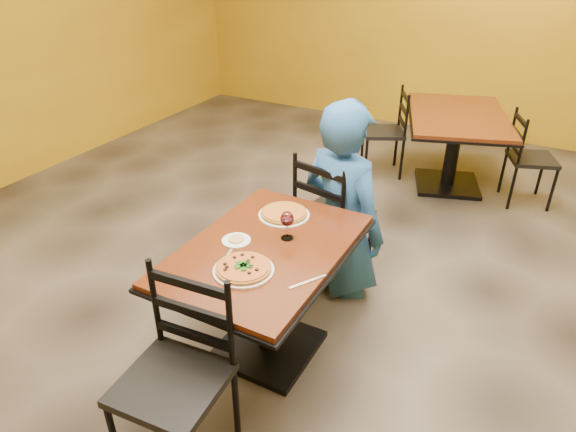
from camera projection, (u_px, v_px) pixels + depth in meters
The scene contains 18 objects.
floor at pixel (304, 303), 3.50m from camera, with size 7.00×8.00×0.01m, color black.
wall_back at pixel (462, 6), 5.84m from camera, with size 7.00×0.01×3.00m, color #B89014.
table_main at pixel (266, 275), 2.85m from camera, with size 0.83×1.23×0.75m.
table_second at pixel (455, 133), 4.85m from camera, with size 1.28×1.56×0.75m.
chair_main_near at pixel (172, 385), 2.24m from camera, with size 0.44×0.44×0.98m, color black, non-canonical shape.
chair_main_far at pixel (334, 215), 3.60m from camera, with size 0.44×0.44×0.97m, color black, non-canonical shape.
chair_second_left at pixel (383, 132), 5.20m from camera, with size 0.40×0.40×0.89m, color black, non-canonical shape.
chair_second_right at pixel (532, 159), 4.62m from camera, with size 0.39×0.39×0.86m, color black, non-canonical shape.
diner at pixel (343, 199), 3.38m from camera, with size 0.66×0.44×1.37m, color navy.
plate_main at pixel (244, 270), 2.55m from camera, with size 0.31×0.31×0.01m, color white.
pizza_main at pixel (243, 268), 2.54m from camera, with size 0.28×0.28×0.02m, color maroon.
plate_far at pixel (284, 215), 3.05m from camera, with size 0.31×0.31×0.01m, color white.
pizza_far at pixel (284, 213), 3.04m from camera, with size 0.28×0.28×0.02m, color orange.
side_plate at pixel (236, 241), 2.79m from camera, with size 0.16×0.16×0.01m, color white.
dip at pixel (236, 239), 2.79m from camera, with size 0.09×0.09×0.01m, color tan.
wine_glass at pixel (287, 224), 2.78m from camera, with size 0.08×0.08×0.18m, color white, non-canonical shape.
fork at pixel (228, 255), 2.67m from camera, with size 0.01×0.19×0.00m, color silver.
knife at pixel (308, 282), 2.47m from camera, with size 0.01×0.21×0.00m, color silver.
Camera 1 is at (1.21, -2.48, 2.24)m, focal length 31.56 mm.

